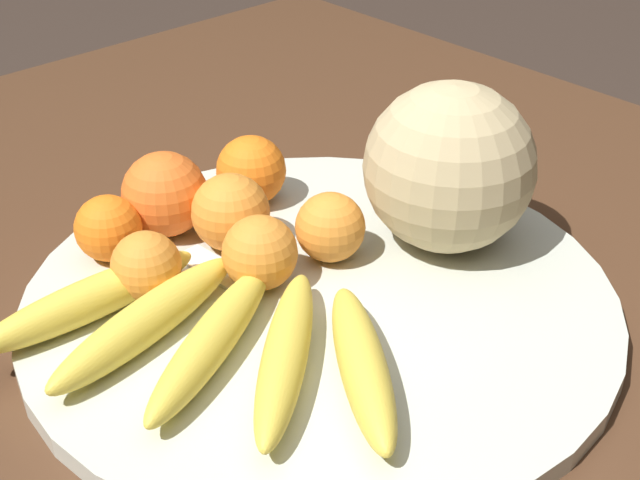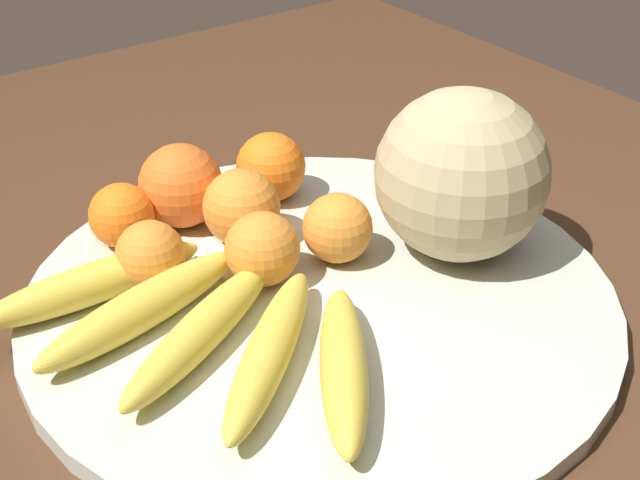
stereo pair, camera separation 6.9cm
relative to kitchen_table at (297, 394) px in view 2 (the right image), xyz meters
The scene contains 12 objects.
kitchen_table is the anchor object (origin of this frame).
fruit_bowl 0.10m from the kitchen_table, 64.59° to the left, with size 0.48×0.48×0.02m.
melon 0.23m from the kitchen_table, 80.63° to the left, with size 0.15×0.15×0.15m.
banana_bunch 0.15m from the kitchen_table, 83.30° to the right, with size 0.29×0.26×0.03m.
orange_front_left 0.22m from the kitchen_table, 153.09° to the right, with size 0.06×0.06×0.06m.
orange_front_right 0.17m from the kitchen_table, behind, with size 0.07×0.07×0.07m.
orange_mid_center 0.18m from the kitchen_table, 134.11° to the right, with size 0.06×0.06×0.06m.
orange_back_left 0.15m from the kitchen_table, 111.73° to the left, with size 0.06×0.06×0.06m.
orange_back_right 0.21m from the kitchen_table, 153.39° to the left, with size 0.07×0.07×0.07m.
orange_top_small 0.21m from the kitchen_table, behind, with size 0.08×0.08×0.08m.
orange_side_extra 0.14m from the kitchen_table, 163.58° to the right, with size 0.06×0.06×0.06m.
produce_tag 0.13m from the kitchen_table, 161.60° to the right, with size 0.08×0.03×0.00m.
Camera 2 is at (0.48, -0.32, 1.17)m, focal length 50.00 mm.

